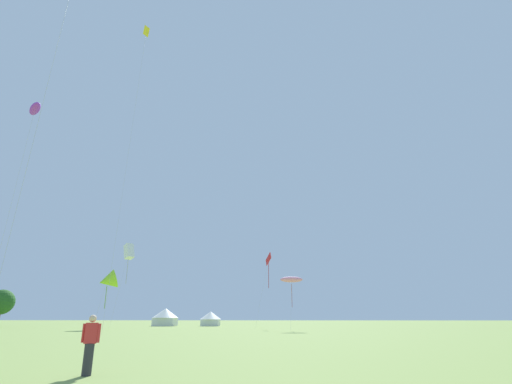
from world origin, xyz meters
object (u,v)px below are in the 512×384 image
at_px(kite_lime_delta, 108,281).
at_px(festival_tent_left, 211,318).
at_px(kite_purple_parafoil, 35,109).
at_px(festival_tent_center, 165,316).
at_px(kite_white_box, 129,252).
at_px(tree_distant_right, 1,302).
at_px(kite_red_diamond, 268,261).
at_px(person_spectator, 90,345).
at_px(kite_yellow_diamond, 144,45).
at_px(kite_pink_parafoil, 291,280).

distance_m(kite_lime_delta, festival_tent_left, 24.32).
bearing_deg(kite_purple_parafoil, festival_tent_center, 86.55).
distance_m(kite_lime_delta, festival_tent_center, 21.39).
height_order(kite_white_box, tree_distant_right, kite_white_box).
distance_m(kite_purple_parafoil, festival_tent_left, 49.31).
relative_size(kite_white_box, festival_tent_center, 2.68).
height_order(kite_red_diamond, kite_purple_parafoil, kite_purple_parafoil).
bearing_deg(person_spectator, festival_tent_center, 104.05).
relative_size(kite_purple_parafoil, kite_lime_delta, 2.70).
relative_size(kite_red_diamond, kite_white_box, 0.87).
distance_m(kite_lime_delta, kite_white_box, 8.09).
relative_size(kite_lime_delta, festival_tent_left, 2.06).
bearing_deg(kite_red_diamond, kite_purple_parafoil, -128.62).
distance_m(kite_purple_parafoil, kite_lime_delta, 27.42).
height_order(person_spectator, festival_tent_center, festival_tent_center).
height_order(kite_yellow_diamond, kite_red_diamond, kite_yellow_diamond).
relative_size(person_spectator, tree_distant_right, 0.28).
xyz_separation_m(kite_red_diamond, kite_lime_delta, (-23.34, -5.86, -3.49)).
xyz_separation_m(kite_red_diamond, tree_distant_right, (-45.88, 4.00, -6.11)).
distance_m(kite_yellow_diamond, kite_lime_delta, 33.43).
xyz_separation_m(kite_pink_parafoil, kite_purple_parafoil, (-26.18, -18.15, 15.63)).
bearing_deg(kite_lime_delta, kite_pink_parafoil, -9.91).
bearing_deg(kite_yellow_diamond, kite_purple_parafoil, -133.77).
distance_m(kite_purple_parafoil, kite_white_box, 30.64).
height_order(kite_red_diamond, festival_tent_left, kite_red_diamond).
bearing_deg(kite_yellow_diamond, kite_red_diamond, 53.55).
height_order(festival_tent_center, tree_distant_right, tree_distant_right).
xyz_separation_m(person_spectator, festival_tent_center, (-16.29, 65.12, 0.94)).
bearing_deg(festival_tent_center, festival_tent_left, 0.00).
bearing_deg(festival_tent_center, kite_white_box, -100.65).
bearing_deg(kite_purple_parafoil, festival_tent_left, 75.30).
xyz_separation_m(kite_white_box, festival_tent_left, (11.48, 14.43, -10.47)).
xyz_separation_m(kite_purple_parafoil, festival_tent_left, (11.38, 43.39, -20.46)).
height_order(kite_red_diamond, person_spectator, kite_red_diamond).
xyz_separation_m(kite_purple_parafoil, person_spectator, (18.91, -21.72, -21.07)).
distance_m(kite_red_diamond, kite_white_box, 23.06).
distance_m(festival_tent_center, festival_tent_left, 8.77).
height_order(kite_red_diamond, kite_white_box, kite_white_box).
relative_size(person_spectator, festival_tent_center, 0.35).
relative_size(kite_pink_parafoil, kite_white_box, 0.51).
relative_size(kite_yellow_diamond, kite_white_box, 2.90).
relative_size(kite_white_box, festival_tent_left, 3.28).
bearing_deg(person_spectator, kite_purple_parafoil, 131.05).
height_order(kite_white_box, person_spectator, kite_white_box).
bearing_deg(kite_lime_delta, tree_distant_right, 156.38).
distance_m(kite_yellow_diamond, festival_tent_center, 49.24).
bearing_deg(tree_distant_right, kite_pink_parafoil, -16.44).
xyz_separation_m(kite_yellow_diamond, tree_distant_right, (-30.51, 24.81, -31.44)).
bearing_deg(kite_yellow_diamond, person_spectator, -68.94).
bearing_deg(kite_red_diamond, kite_pink_parafoil, -72.64).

